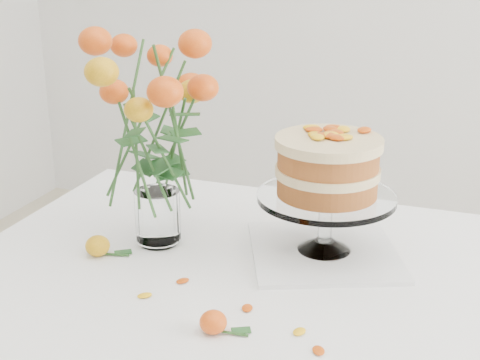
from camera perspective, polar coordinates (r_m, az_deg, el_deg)
The scene contains 11 objects.
table at distance 1.23m, azimuth 7.60°, elevation -12.87°, with size 1.43×0.93×0.76m.
napkin at distance 1.32m, azimuth 7.16°, elevation -6.06°, with size 0.28×0.28×0.01m, color white.
cake_stand at distance 1.26m, azimuth 7.48°, elevation 0.64°, with size 0.26×0.26×0.24m.
rose_vase at distance 1.28m, azimuth -7.41°, elevation 5.43°, with size 0.36×0.36×0.45m.
loose_rose_near at distance 1.33m, azimuth -12.04°, elevation -5.52°, with size 0.09×0.05×0.04m.
loose_rose_far at distance 1.06m, azimuth -2.28°, elevation -12.04°, with size 0.08×0.04×0.04m.
stray_petal_a at distance 1.13m, azimuth 0.62°, elevation -10.88°, with size 0.03×0.02×0.00m, color yellow.
stray_petal_b at distance 1.07m, azimuth 5.08°, elevation -12.78°, with size 0.03×0.02×0.00m, color yellow.
stray_petal_c at distance 1.03m, azimuth 6.71°, elevation -14.27°, with size 0.03×0.02×0.00m, color yellow.
stray_petal_d at distance 1.22m, azimuth -4.92°, elevation -8.58°, with size 0.03×0.02×0.00m, color yellow.
stray_petal_e at distance 1.18m, azimuth -8.14°, elevation -9.74°, with size 0.03×0.02×0.00m, color yellow.
Camera 1 is at (0.20, -1.02, 1.33)m, focal length 50.00 mm.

